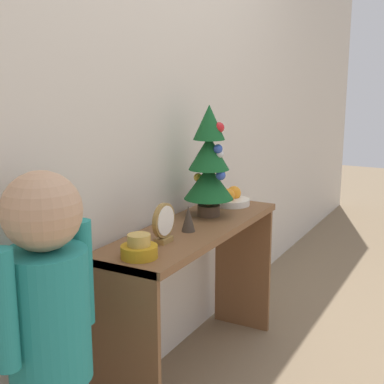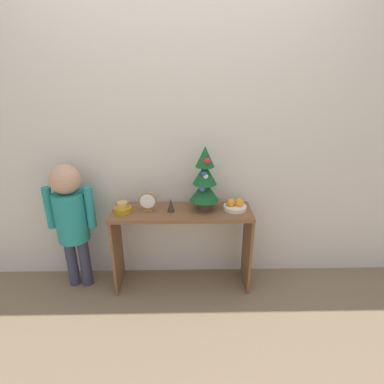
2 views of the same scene
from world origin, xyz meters
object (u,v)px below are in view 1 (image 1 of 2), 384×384
at_px(singing_bowl, 139,248).
at_px(mini_tree, 209,162).
at_px(fruit_bowl, 231,199).
at_px(desk_clock, 164,223).
at_px(figurine, 188,219).
at_px(child_figure, 48,306).

bearing_deg(singing_bowl, mini_tree, 3.96).
xyz_separation_m(fruit_bowl, desk_clock, (-0.67, -0.03, 0.05)).
bearing_deg(singing_bowl, figurine, 0.87).
height_order(fruit_bowl, desk_clock, desk_clock).
bearing_deg(fruit_bowl, child_figure, -179.89).
distance_m(mini_tree, fruit_bowl, 0.32).
bearing_deg(desk_clock, mini_tree, 3.81).
bearing_deg(desk_clock, fruit_bowl, 2.16).
relative_size(mini_tree, desk_clock, 3.24).
height_order(singing_bowl, child_figure, child_figure).
bearing_deg(mini_tree, singing_bowl, -176.04).
height_order(mini_tree, fruit_bowl, mini_tree).
relative_size(fruit_bowl, figurine, 1.67).
bearing_deg(singing_bowl, desk_clock, 4.32).
xyz_separation_m(singing_bowl, desk_clock, (0.19, 0.01, 0.04)).
height_order(fruit_bowl, singing_bowl, fruit_bowl).
xyz_separation_m(singing_bowl, figurine, (0.36, 0.01, 0.02)).
height_order(singing_bowl, desk_clock, desk_clock).
bearing_deg(figurine, singing_bowl, -179.13).
bearing_deg(singing_bowl, fruit_bowl, 2.64).
xyz_separation_m(desk_clock, figurine, (0.17, -0.01, -0.02)).
height_order(desk_clock, figurine, desk_clock).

